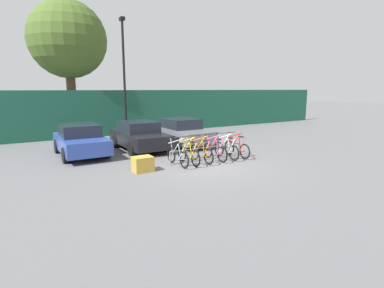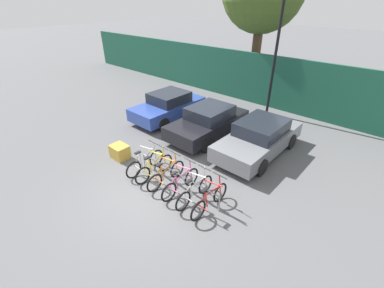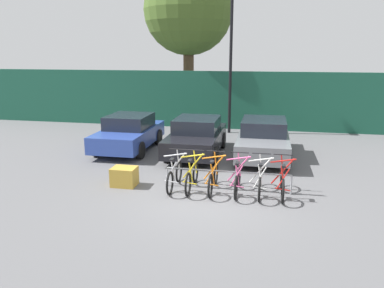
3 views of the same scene
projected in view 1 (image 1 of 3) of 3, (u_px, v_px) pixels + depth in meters
ground_plane at (205, 165)px, 11.80m from camera, size 120.00×120.00×0.00m
hoarding_wall at (124, 113)px, 19.52m from camera, size 36.00×0.16×2.89m
bike_rack at (207, 149)px, 12.55m from camera, size 3.53×0.04×0.57m
bicycle_silver at (177, 156)px, 11.68m from camera, size 0.68×1.71×1.05m
bicycle_yellow at (189, 155)px, 11.94m from camera, size 0.68×1.71×1.05m
bicycle_orange at (201, 153)px, 12.25m from camera, size 0.68×1.71×1.05m
bicycle_pink at (215, 151)px, 12.60m from camera, size 0.68×1.71×1.05m
bicycle_white at (226, 150)px, 12.91m from camera, size 0.68×1.71×1.05m
bicycle_red at (237, 148)px, 13.21m from camera, size 0.68×1.71×1.05m
car_blue at (80, 140)px, 13.44m from camera, size 1.91×3.95×1.40m
car_black at (139, 136)px, 14.73m from camera, size 1.91×4.09×1.40m
car_grey at (181, 132)px, 16.16m from camera, size 1.91×4.38×1.40m
lamp_post at (124, 73)px, 18.10m from camera, size 0.24×0.44×7.11m
cargo_crate at (143, 164)px, 10.86m from camera, size 0.70×0.56×0.55m
tree_behind_hoarding at (68, 40)px, 18.74m from camera, size 4.79×4.79×8.41m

